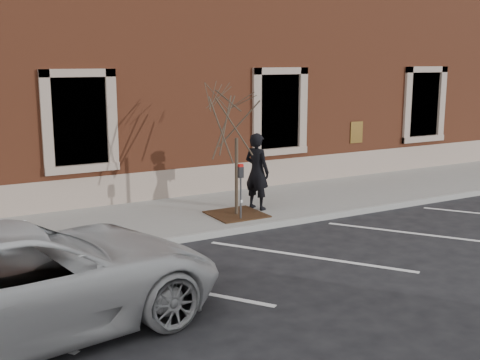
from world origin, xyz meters
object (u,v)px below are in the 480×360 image
man (257,171)px  sapling (236,116)px  parking_meter (241,181)px  white_truck (21,280)px

man → sapling: size_ratio=0.56×
parking_meter → sapling: 1.57m
sapling → white_truck: bearing=-145.1°
man → sapling: (-0.75, -0.28, 1.45)m
sapling → man: bearing=20.5°
sapling → white_truck: (-5.75, -4.00, -1.76)m
parking_meter → sapling: (0.13, 0.44, 1.50)m
man → sapling: sapling is taller
parking_meter → white_truck: size_ratio=0.23×
parking_meter → white_truck: (-5.61, -3.56, -0.26)m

